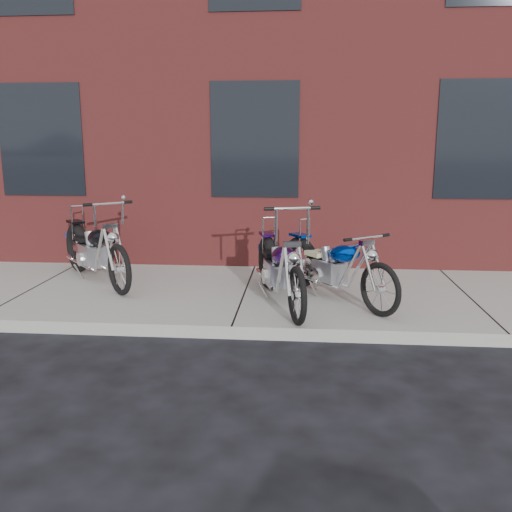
{
  "coord_description": "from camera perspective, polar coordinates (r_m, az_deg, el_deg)",
  "views": [
    {
      "loc": [
        0.76,
        -5.7,
        2.16
      ],
      "look_at": [
        0.21,
        0.8,
        0.79
      ],
      "focal_mm": 38.0,
      "sensor_mm": 36.0,
      "label": 1
    }
  ],
  "objects": [
    {
      "name": "ground",
      "position": [
        6.14,
        -2.59,
        -8.76
      ],
      "size": [
        120.0,
        120.0,
        0.0
      ],
      "primitive_type": "plane",
      "color": "#24242C",
      "rests_on": "ground"
    },
    {
      "name": "chopper_third",
      "position": [
        8.26,
        -16.59,
        0.38
      ],
      "size": [
        1.68,
        1.9,
        1.23
      ],
      "rotation": [
        0.0,
        0.0,
        -0.85
      ],
      "color": "black",
      "rests_on": "sidewalk"
    },
    {
      "name": "chopper_blue",
      "position": [
        7.1,
        8.19,
        -1.33
      ],
      "size": [
        1.43,
        1.88,
        0.98
      ],
      "rotation": [
        0.0,
        0.0,
        -0.93
      ],
      "color": "black",
      "rests_on": "sidewalk"
    },
    {
      "name": "sidewalk",
      "position": [
        7.53,
        -1.12,
        -4.22
      ],
      "size": [
        22.0,
        3.0,
        0.15
      ],
      "primitive_type": "cube",
      "color": "#9D9B96",
      "rests_on": "ground"
    },
    {
      "name": "building_brick",
      "position": [
        13.84,
        1.76,
        19.48
      ],
      "size": [
        22.0,
        10.0,
        8.0
      ],
      "primitive_type": "cube",
      "color": "maroon",
      "rests_on": "ground"
    },
    {
      "name": "chopper_purple",
      "position": [
        6.87,
        2.5,
        -1.55
      ],
      "size": [
        0.81,
        2.27,
        1.3
      ],
      "rotation": [
        0.0,
        0.0,
        -1.3
      ],
      "color": "black",
      "rests_on": "sidewalk"
    }
  ]
}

